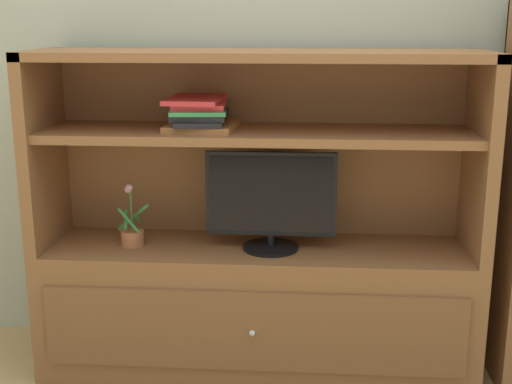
{
  "coord_description": "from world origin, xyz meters",
  "views": [
    {
      "loc": [
        0.2,
        -2.32,
        1.49
      ],
      "look_at": [
        0.0,
        0.35,
        0.8
      ],
      "focal_mm": 47.89,
      "sensor_mm": 36.0,
      "label": 1
    }
  ],
  "objects": [
    {
      "name": "painted_rear_wall",
      "position": [
        0.0,
        0.75,
        1.4
      ],
      "size": [
        6.0,
        0.1,
        2.8
      ],
      "primitive_type": "cube",
      "color": "#ADB29E",
      "rests_on": "ground_plane"
    },
    {
      "name": "media_console",
      "position": [
        0.0,
        0.41,
        0.44
      ],
      "size": [
        1.83,
        0.49,
        1.37
      ],
      "color": "brown",
      "rests_on": "ground_plane"
    },
    {
      "name": "tv_monitor",
      "position": [
        0.06,
        0.37,
        0.76
      ],
      "size": [
        0.54,
        0.23,
        0.41
      ],
      "color": "black",
      "rests_on": "media_console"
    },
    {
      "name": "potted_plant",
      "position": [
        -0.53,
        0.38,
        0.61
      ],
      "size": [
        0.14,
        0.1,
        0.27
      ],
      "color": "#B26642",
      "rests_on": "media_console"
    },
    {
      "name": "magazine_stack",
      "position": [
        -0.23,
        0.4,
        1.11
      ],
      "size": [
        0.28,
        0.33,
        0.13
      ],
      "color": "#A56638",
      "rests_on": "media_console"
    }
  ]
}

